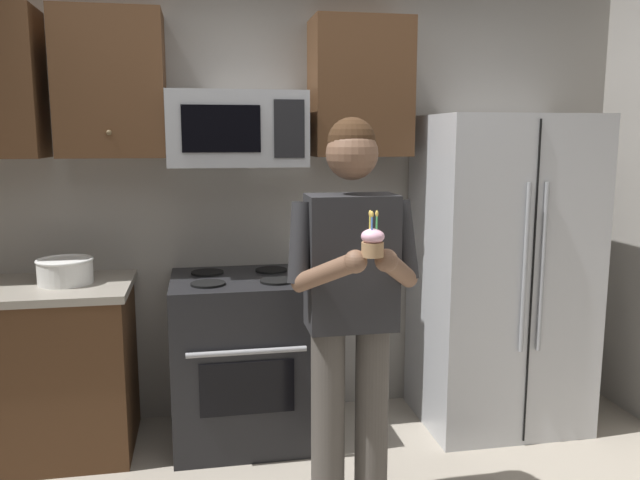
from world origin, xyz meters
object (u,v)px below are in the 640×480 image
(oven_range, at_px, (243,358))
(bowl_large_white, at_px, (65,270))
(person, at_px, (351,298))
(refrigerator, at_px, (500,272))
(microwave, at_px, (237,129))
(cupcake, at_px, (373,242))

(oven_range, bearing_deg, bowl_large_white, 178.02)
(oven_range, distance_m, person, 1.07)
(bowl_large_white, bearing_deg, refrigerator, -1.68)
(microwave, height_order, bowl_large_white, microwave)
(microwave, relative_size, cupcake, 4.26)
(oven_range, relative_size, microwave, 1.26)
(refrigerator, bearing_deg, bowl_large_white, 178.32)
(oven_range, distance_m, cupcake, 1.48)
(person, bearing_deg, refrigerator, 35.97)
(bowl_large_white, bearing_deg, microwave, 5.49)
(microwave, relative_size, person, 0.42)
(bowl_large_white, bearing_deg, cupcake, -41.56)
(refrigerator, xyz_separation_m, cupcake, (-1.08, -1.11, 0.39))
(oven_range, bearing_deg, person, -62.85)
(oven_range, distance_m, bowl_large_white, 1.05)
(bowl_large_white, xyz_separation_m, cupcake, (1.33, -1.18, 0.30))
(cupcake, bearing_deg, person, 90.00)
(microwave, height_order, person, microwave)
(person, bearing_deg, microwave, 114.12)
(microwave, height_order, refrigerator, microwave)
(refrigerator, height_order, person, refrigerator)
(refrigerator, bearing_deg, oven_range, 178.50)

